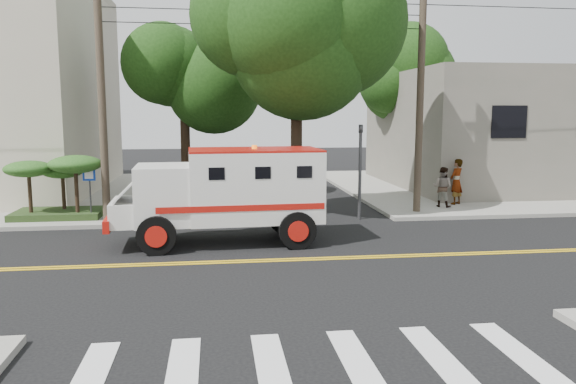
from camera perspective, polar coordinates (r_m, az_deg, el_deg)
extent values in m
plane|color=black|center=(15.57, -1.17, -6.95)|extent=(100.00, 100.00, 0.00)
cube|color=gray|center=(32.47, 20.39, 0.53)|extent=(17.00, 17.00, 0.15)
cube|color=#666457|center=(33.41, 22.53, 5.91)|extent=(14.00, 12.00, 6.00)
cylinder|color=#382D23|center=(21.33, -18.39, 8.90)|extent=(0.28, 0.28, 9.00)
cylinder|color=#382D23|center=(22.60, 13.27, 9.02)|extent=(0.28, 0.28, 9.00)
cylinder|color=black|center=(21.69, 0.86, 6.64)|extent=(0.44, 0.44, 7.00)
sphere|color=black|center=(21.89, 0.88, 15.84)|extent=(5.32, 5.32, 5.32)
sphere|color=black|center=(21.43, 4.36, 17.52)|extent=(4.56, 4.56, 4.56)
cylinder|color=black|center=(27.02, -10.39, 5.29)|extent=(0.44, 0.44, 5.60)
sphere|color=black|center=(27.03, -10.54, 11.23)|extent=(3.92, 3.92, 3.92)
sphere|color=black|center=(26.47, -8.77, 12.25)|extent=(3.36, 3.36, 3.36)
cylinder|color=black|center=(32.59, 10.72, 6.04)|extent=(0.44, 0.44, 5.95)
sphere|color=black|center=(32.63, 10.86, 11.26)|extent=(4.20, 4.20, 4.20)
sphere|color=black|center=(32.39, 12.77, 12.03)|extent=(3.60, 3.60, 3.60)
cylinder|color=#3F3F42|center=(21.38, 7.32, 1.98)|extent=(0.12, 0.12, 3.60)
imported|color=#3F3F42|center=(21.28, 7.39, 5.60)|extent=(0.15, 0.18, 0.90)
cylinder|color=#3F3F42|center=(21.85, -19.44, -0.39)|extent=(0.06, 0.06, 2.00)
cube|color=#0C33A5|center=(21.69, -19.57, 1.67)|extent=(0.45, 0.03, 0.45)
cube|color=#1E3314|center=(22.84, -22.24, -2.04)|extent=(3.20, 2.00, 0.24)
cylinder|color=black|center=(22.68, -24.74, 0.00)|extent=(0.14, 0.14, 1.52)
ellipsoid|color=#184514|center=(22.58, -24.87, 2.15)|extent=(1.73, 1.73, 0.60)
cylinder|color=black|center=(23.08, -21.85, 0.09)|extent=(0.14, 0.14, 1.36)
ellipsoid|color=#184514|center=(22.99, -21.95, 1.98)|extent=(1.55, 1.55, 0.54)
cylinder|color=black|center=(22.02, -20.68, 0.21)|extent=(0.14, 0.14, 1.68)
ellipsoid|color=#184514|center=(21.93, -20.81, 2.66)|extent=(1.91, 1.91, 0.66)
cube|color=silver|center=(17.48, -3.40, 0.68)|extent=(4.11, 2.55, 2.15)
cube|color=silver|center=(17.41, -12.48, -0.21)|extent=(1.75, 2.33, 1.74)
cube|color=black|center=(17.40, -15.16, 1.23)|extent=(0.14, 1.74, 0.72)
cube|color=silver|center=(17.56, -15.95, -1.95)|extent=(1.02, 2.09, 0.72)
cube|color=#AA130D|center=(17.67, -17.57, -2.80)|extent=(0.29, 2.21, 0.36)
cube|color=#AA130D|center=(17.38, -3.43, 4.30)|extent=(4.11, 2.55, 0.06)
cylinder|color=black|center=(16.47, -13.24, -4.32)|extent=(1.14, 0.38, 1.13)
cylinder|color=black|center=(18.72, -12.88, -2.84)|extent=(1.14, 0.38, 1.13)
cylinder|color=black|center=(16.74, 0.94, -3.90)|extent=(1.14, 0.38, 1.13)
cylinder|color=black|center=(18.96, -0.40, -2.49)|extent=(1.14, 0.38, 1.13)
imported|color=gray|center=(24.98, 16.74, 1.01)|extent=(0.85, 0.80, 1.95)
imported|color=gray|center=(24.16, 15.41, 0.50)|extent=(1.02, 1.01, 1.67)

